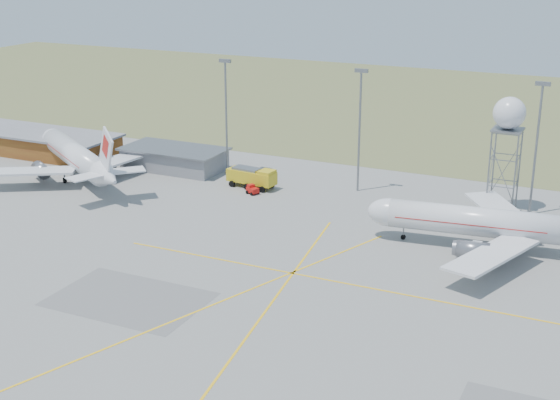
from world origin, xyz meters
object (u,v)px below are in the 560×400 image
at_px(airliner_main, 490,224).
at_px(baggage_tug, 252,190).
at_px(airliner_far, 77,157).
at_px(fire_truck, 253,178).
at_px(radar_tower, 506,147).

height_order(airliner_main, baggage_tug, airliner_main).
distance_m(airliner_far, fire_truck, 31.63).
height_order(airliner_main, fire_truck, airliner_main).
xyz_separation_m(fire_truck, baggage_tug, (1.53, -3.15, -1.07)).
bearing_deg(radar_tower, airliner_main, -85.20).
distance_m(airliner_main, airliner_far, 72.27).
bearing_deg(baggage_tug, fire_truck, 142.12).
relative_size(airliner_main, baggage_tug, 15.00).
bearing_deg(fire_truck, radar_tower, 15.38).
xyz_separation_m(radar_tower, fire_truck, (-40.28, -6.55, -8.33)).
relative_size(fire_truck, baggage_tug, 3.76).
height_order(airliner_far, fire_truck, airliner_far).
xyz_separation_m(airliner_main, fire_truck, (-41.77, 11.11, -2.04)).
distance_m(airliner_main, radar_tower, 18.80).
relative_size(radar_tower, baggage_tug, 7.54).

